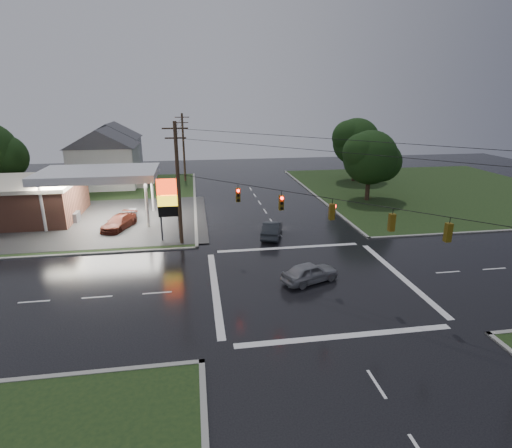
{
  "coord_description": "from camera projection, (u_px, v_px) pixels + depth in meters",
  "views": [
    {
      "loc": [
        -8.08,
        -25.6,
        13.04
      ],
      "look_at": [
        -3.26,
        5.13,
        3.0
      ],
      "focal_mm": 28.0,
      "sensor_mm": 36.0,
      "label": 1
    }
  ],
  "objects": [
    {
      "name": "tree_ne_far",
      "position": [
        357.0,
        142.0,
        61.86
      ],
      "size": [
        8.46,
        7.2,
        9.8
      ],
      "color": "black",
      "rests_on": "ground"
    },
    {
      "name": "traffic_signals",
      "position": [
        315.0,
        196.0,
        27.26
      ],
      "size": [
        26.87,
        26.87,
        1.47
      ],
      "color": "black",
      "rests_on": "ground"
    },
    {
      "name": "utility_pole_nw",
      "position": [
        178.0,
        183.0,
        35.04
      ],
      "size": [
        2.2,
        0.32,
        11.0
      ],
      "color": "#382619",
      "rests_on": "ground"
    },
    {
      "name": "grass_ne",
      "position": [
        434.0,
        190.0,
        57.53
      ],
      "size": [
        36.0,
        36.0,
        0.08
      ],
      "primitive_type": "cube",
      "color": "black",
      "rests_on": "ground"
    },
    {
      "name": "car_crossing",
      "position": [
        310.0,
        272.0,
        29.11
      ],
      "size": [
        4.66,
        3.16,
        1.47
      ],
      "primitive_type": "imported",
      "rotation": [
        0.0,
        0.0,
        1.93
      ],
      "color": "gray",
      "rests_on": "ground"
    },
    {
      "name": "pylon_sign",
      "position": [
        169.0,
        199.0,
        36.36
      ],
      "size": [
        2.0,
        0.35,
        6.0
      ],
      "color": "#59595E",
      "rests_on": "ground"
    },
    {
      "name": "car_north",
      "position": [
        272.0,
        229.0,
        38.44
      ],
      "size": [
        2.96,
        4.93,
        1.53
      ],
      "primitive_type": "imported",
      "rotation": [
        0.0,
        0.0,
        2.83
      ],
      "color": "#212529",
      "rests_on": "ground"
    },
    {
      "name": "gas_station",
      "position": [
        31.0,
        197.0,
        43.22
      ],
      "size": [
        26.2,
        18.0,
        5.6
      ],
      "color": "#2D2D2D",
      "rests_on": "ground"
    },
    {
      "name": "utility_pole_n",
      "position": [
        184.0,
        147.0,
        61.91
      ],
      "size": [
        2.2,
        0.32,
        10.5
      ],
      "color": "#382619",
      "rests_on": "ground"
    },
    {
      "name": "grass_nw",
      "position": [
        51.0,
        205.0,
        49.87
      ],
      "size": [
        36.0,
        36.0,
        0.08
      ],
      "primitive_type": "cube",
      "color": "black",
      "rests_on": "ground"
    },
    {
      "name": "house_far",
      "position": [
        113.0,
        147.0,
        69.81
      ],
      "size": [
        11.05,
        8.48,
        8.6
      ],
      "color": "silver",
      "rests_on": "ground"
    },
    {
      "name": "ground",
      "position": [
        311.0,
        282.0,
        29.27
      ],
      "size": [
        120.0,
        120.0,
        0.0
      ],
      "primitive_type": "plane",
      "color": "black",
      "rests_on": "ground"
    },
    {
      "name": "car_pump",
      "position": [
        119.0,
        222.0,
        40.73
      ],
      "size": [
        3.65,
        5.25,
        1.41
      ],
      "primitive_type": "imported",
      "rotation": [
        0.0,
        0.0,
        -0.38
      ],
      "color": "#571F14",
      "rests_on": "ground"
    },
    {
      "name": "tree_ne_near",
      "position": [
        371.0,
        158.0,
        50.32
      ],
      "size": [
        7.99,
        6.8,
        8.98
      ],
      "color": "black",
      "rests_on": "ground"
    },
    {
      "name": "house_near",
      "position": [
        105.0,
        157.0,
        58.67
      ],
      "size": [
        11.05,
        8.48,
        8.6
      ],
      "color": "silver",
      "rests_on": "ground"
    }
  ]
}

